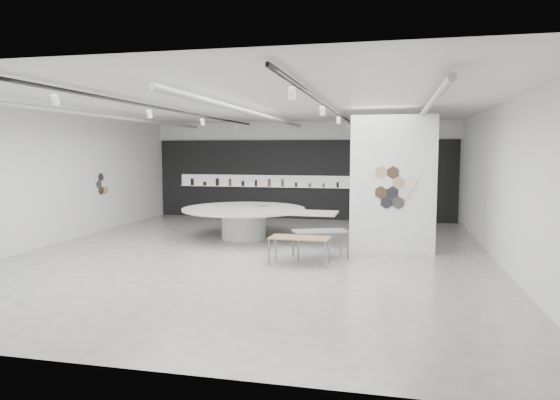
% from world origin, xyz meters
% --- Properties ---
extents(room, '(12.02, 14.02, 3.82)m').
position_xyz_m(room, '(-0.09, -0.00, 2.07)').
color(room, '#A6A49D').
rests_on(room, ground).
extents(back_wall_display, '(11.80, 0.27, 3.10)m').
position_xyz_m(back_wall_display, '(-0.08, 6.93, 1.54)').
color(back_wall_display, black).
rests_on(back_wall_display, ground).
extents(partition_column, '(2.20, 0.38, 3.60)m').
position_xyz_m(partition_column, '(3.50, 1.00, 1.80)').
color(partition_column, white).
rests_on(partition_column, ground).
extents(display_island, '(4.80, 3.79, 0.96)m').
position_xyz_m(display_island, '(-0.83, 2.10, 0.62)').
color(display_island, white).
rests_on(display_island, ground).
extents(sample_table_wood, '(1.41, 0.74, 0.65)m').
position_xyz_m(sample_table_wood, '(1.38, -0.95, 0.61)').
color(sample_table_wood, '#9A7250').
rests_on(sample_table_wood, ground).
extents(sample_table_stone, '(1.50, 1.15, 0.69)m').
position_xyz_m(sample_table_stone, '(1.76, -0.10, 0.63)').
color(sample_table_stone, gray).
rests_on(sample_table_stone, ground).
extents(kitchen_counter, '(1.58, 0.66, 1.23)m').
position_xyz_m(kitchen_counter, '(3.37, 6.55, 0.44)').
color(kitchen_counter, white).
rests_on(kitchen_counter, ground).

